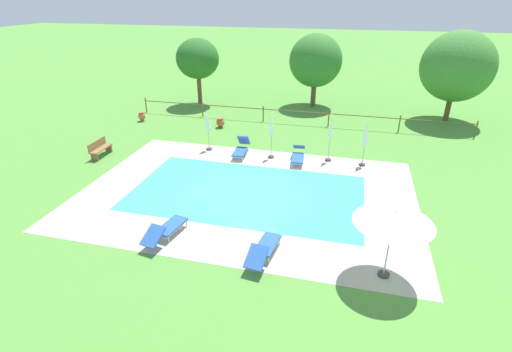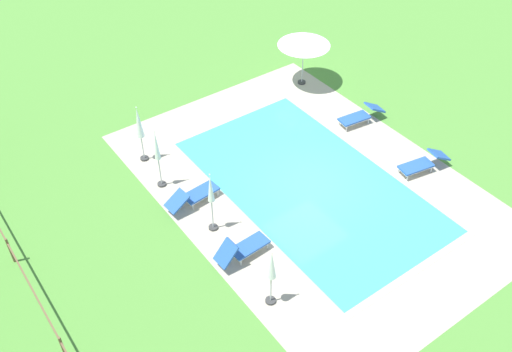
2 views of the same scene
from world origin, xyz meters
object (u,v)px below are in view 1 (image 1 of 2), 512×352
(patio_umbrella_closed_row_centre, at_px, (208,123))
(terracotta_urn_by_tree, at_px, (220,122))
(sun_lounger_north_near_steps, at_px, (298,155))
(patio_umbrella_closed_row_west, at_px, (366,135))
(sun_lounger_north_far, at_px, (241,149))
(patio_umbrella_open_foreground, at_px, (394,217))
(tree_centre, at_px, (316,61))
(terracotta_urn_near_fence, at_px, (142,116))
(patio_umbrella_closed_row_mid_west, at_px, (272,129))
(sun_lounger_north_end, at_px, (264,248))
(tree_west_mid, at_px, (198,59))
(wooden_bench_lawn_side, at_px, (100,148))
(sun_lounger_north_mid, at_px, (166,229))
(tree_far_west, at_px, (457,67))
(patio_umbrella_closed_row_mid_east, at_px, (331,132))

(patio_umbrella_closed_row_centre, height_order, terracotta_urn_by_tree, patio_umbrella_closed_row_centre)
(sun_lounger_north_near_steps, relative_size, patio_umbrella_closed_row_centre, 0.93)
(patio_umbrella_closed_row_west, distance_m, patio_umbrella_closed_row_centre, 8.22)
(sun_lounger_north_far, relative_size, patio_umbrella_open_foreground, 0.82)
(patio_umbrella_closed_row_west, distance_m, tree_centre, 11.20)
(sun_lounger_north_near_steps, distance_m, terracotta_urn_near_fence, 11.94)
(sun_lounger_north_far, xyz_separation_m, patio_umbrella_open_foreground, (6.96, -8.14, 1.72))
(sun_lounger_north_near_steps, xyz_separation_m, terracotta_urn_near_fence, (-11.21, 4.13, -0.01))
(sun_lounger_north_far, relative_size, terracotta_urn_near_fence, 3.05)
(patio_umbrella_closed_row_centre, bearing_deg, patio_umbrella_closed_row_west, -0.61)
(patio_umbrella_closed_row_mid_west, height_order, patio_umbrella_closed_row_centre, patio_umbrella_closed_row_mid_west)
(patio_umbrella_open_foreground, bearing_deg, sun_lounger_north_end, -179.77)
(sun_lounger_north_end, relative_size, patio_umbrella_closed_row_west, 0.87)
(patio_umbrella_open_foreground, height_order, tree_west_mid, tree_west_mid)
(patio_umbrella_open_foreground, bearing_deg, patio_umbrella_closed_row_mid_west, 122.99)
(patio_umbrella_closed_row_mid_west, bearing_deg, sun_lounger_north_near_steps, -5.72)
(sun_lounger_north_near_steps, bearing_deg, wooden_bench_lawn_side, -169.56)
(patio_umbrella_closed_row_west, relative_size, tree_centre, 0.46)
(sun_lounger_north_far, relative_size, patio_umbrella_closed_row_west, 0.79)
(sun_lounger_north_end, relative_size, tree_west_mid, 0.43)
(sun_lounger_north_end, height_order, terracotta_urn_near_fence, sun_lounger_north_end)
(sun_lounger_north_mid, distance_m, terracotta_urn_near_fence, 14.25)
(sun_lounger_north_mid, relative_size, terracotta_urn_by_tree, 3.37)
(patio_umbrella_closed_row_centre, xyz_separation_m, terracotta_urn_by_tree, (-0.64, 3.76, -1.18))
(tree_far_west, bearing_deg, tree_west_mid, -179.28)
(sun_lounger_north_near_steps, bearing_deg, tree_centre, 92.60)
(sun_lounger_north_far, xyz_separation_m, tree_centre, (2.58, 10.69, 2.97))
(patio_umbrella_closed_row_mid_west, xyz_separation_m, tree_far_west, (10.11, 9.13, 2.00))
(patio_umbrella_open_foreground, bearing_deg, patio_umbrella_closed_row_west, 94.63)
(patio_umbrella_open_foreground, height_order, wooden_bench_lawn_side, patio_umbrella_open_foreground)
(tree_centre, bearing_deg, sun_lounger_north_near_steps, -87.40)
(sun_lounger_north_mid, distance_m, terracotta_urn_by_tree, 12.20)
(tree_centre, bearing_deg, patio_umbrella_closed_row_mid_west, -95.19)
(sun_lounger_north_end, distance_m, terracotta_urn_by_tree, 13.54)
(sun_lounger_north_mid, relative_size, tree_west_mid, 0.44)
(sun_lounger_north_end, relative_size, terracotta_urn_by_tree, 3.35)
(terracotta_urn_by_tree, bearing_deg, tree_centre, 51.92)
(tree_west_mid, bearing_deg, patio_umbrella_closed_row_mid_east, -39.25)
(sun_lounger_north_near_steps, distance_m, sun_lounger_north_end, 8.11)
(sun_lounger_north_near_steps, bearing_deg, tree_far_west, 46.96)
(patio_umbrella_closed_row_centre, bearing_deg, sun_lounger_north_near_steps, -4.50)
(sun_lounger_north_mid, distance_m, sun_lounger_north_far, 7.92)
(wooden_bench_lawn_side, distance_m, terracotta_urn_near_fence, 6.09)
(terracotta_urn_near_fence, height_order, terracotta_urn_by_tree, same)
(terracotta_urn_near_fence, distance_m, tree_west_mid, 6.22)
(sun_lounger_north_mid, relative_size, wooden_bench_lawn_side, 1.42)
(patio_umbrella_closed_row_west, xyz_separation_m, terracotta_urn_near_fence, (-14.42, 3.82, -1.28))
(tree_far_west, bearing_deg, patio_umbrella_closed_row_centre, -146.99)
(sun_lounger_north_end, distance_m, patio_umbrella_open_foreground, 4.18)
(sun_lounger_north_end, bearing_deg, tree_west_mid, 117.88)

